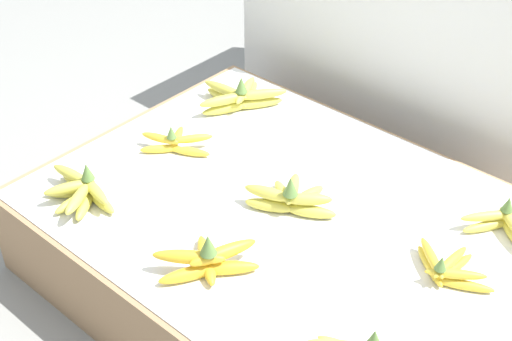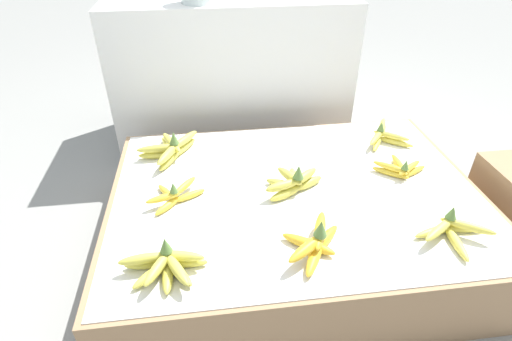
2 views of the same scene
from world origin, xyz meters
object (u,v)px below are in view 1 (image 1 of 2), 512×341
object	(u,v)px
banana_bunch_back_midright	(511,221)
banana_bunch_middle_midleft	(291,198)
banana_bunch_front_midleft	(207,261)
banana_bunch_back_left	(240,97)
banana_bunch_middle_left	(176,142)
banana_bunch_front_left	(81,191)
banana_bunch_middle_midright	(447,268)

from	to	relation	value
banana_bunch_back_midright	banana_bunch_middle_midleft	bearing A→B (deg)	-147.51
banana_bunch_front_midleft	banana_bunch_back_left	bearing A→B (deg)	126.75
banana_bunch_middle_left	banana_bunch_back_midright	distance (m)	0.88
banana_bunch_middle_midleft	banana_bunch_back_left	size ratio (longest dim) A/B	0.85
banana_bunch_middle_left	banana_bunch_middle_midleft	bearing A→B (deg)	1.38
banana_bunch_middle_left	banana_bunch_back_midright	bearing A→B (deg)	19.05
banana_bunch_front_midleft	banana_bunch_back_left	xyz separation A→B (m)	(-0.42, 0.57, -0.00)
banana_bunch_front_midleft	banana_bunch_back_midright	size ratio (longest dim) A/B	1.00
banana_bunch_front_left	banana_bunch_back_left	bearing A→B (deg)	91.17
banana_bunch_front_left	banana_bunch_front_midleft	xyz separation A→B (m)	(0.41, 0.03, 0.00)
banana_bunch_front_midleft	banana_bunch_back_midright	bearing A→B (deg)	52.69
banana_bunch_middle_midleft	banana_bunch_front_left	bearing A→B (deg)	-141.91
banana_bunch_front_midleft	banana_bunch_back_left	world-z (taller)	banana_bunch_front_midleft
banana_bunch_middle_midleft	banana_bunch_back_midright	distance (m)	0.52
banana_bunch_middle_midleft	banana_bunch_middle_midright	xyz separation A→B (m)	(0.40, 0.04, -0.01)
banana_bunch_middle_midright	banana_bunch_back_left	distance (m)	0.86
banana_bunch_front_left	banana_bunch_middle_midleft	distance (m)	0.52
banana_bunch_middle_left	banana_bunch_middle_midleft	distance (m)	0.40
banana_bunch_back_left	banana_bunch_back_midright	size ratio (longest dim) A/B	1.18
banana_bunch_middle_midright	banana_bunch_back_midright	xyz separation A→B (m)	(0.03, 0.24, 0.00)
banana_bunch_middle_left	banana_bunch_back_midright	xyz separation A→B (m)	(0.84, 0.29, 0.00)
banana_bunch_middle_midleft	banana_bunch_back_midright	world-z (taller)	banana_bunch_middle_midleft
banana_bunch_back_left	banana_bunch_middle_left	bearing A→B (deg)	-85.23
banana_bunch_front_midleft	banana_bunch_middle_midright	distance (m)	0.52
banana_bunch_middle_left	banana_bunch_back_left	size ratio (longest dim) A/B	0.74
banana_bunch_front_left	banana_bunch_back_midright	world-z (taller)	banana_bunch_front_left
banana_bunch_front_midleft	banana_bunch_middle_left	xyz separation A→B (m)	(-0.40, 0.28, -0.01)
banana_bunch_middle_left	banana_bunch_back_left	bearing A→B (deg)	94.77
banana_bunch_back_left	banana_bunch_back_midright	world-z (taller)	banana_bunch_back_left
banana_bunch_middle_midright	banana_bunch_middle_left	bearing A→B (deg)	-176.36
banana_bunch_front_left	banana_bunch_back_left	distance (m)	0.60
banana_bunch_front_midleft	banana_bunch_middle_midleft	size ratio (longest dim) A/B	1.00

